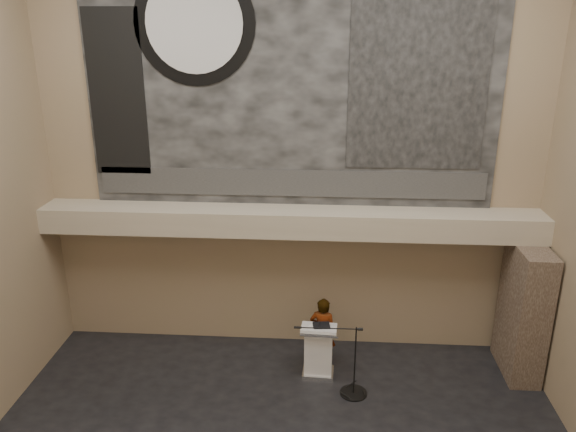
{
  "coord_description": "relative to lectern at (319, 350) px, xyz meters",
  "views": [
    {
      "loc": [
        0.69,
        -6.94,
        6.75
      ],
      "look_at": [
        0.0,
        3.2,
        3.2
      ],
      "focal_mm": 35.0,
      "sensor_mm": 36.0,
      "label": 1
    }
  ],
  "objects": [
    {
      "name": "wall_back",
      "position": [
        -0.64,
        1.29,
        3.7
      ],
      "size": [
        10.0,
        0.02,
        8.5
      ],
      "primitive_type": "cube",
      "color": "#8B7858",
      "rests_on": "floor"
    },
    {
      "name": "wall_front",
      "position": [
        -0.64,
        -6.71,
        3.7
      ],
      "size": [
        10.0,
        0.02,
        8.5
      ],
      "primitive_type": "cube",
      "color": "#8B7858",
      "rests_on": "floor"
    },
    {
      "name": "soffit",
      "position": [
        -0.64,
        0.89,
        2.4
      ],
      "size": [
        10.0,
        0.8,
        0.5
      ],
      "primitive_type": "cube",
      "color": "tan",
      "rests_on": "wall_back"
    },
    {
      "name": "sprinkler_left",
      "position": [
        -2.24,
        0.84,
        2.12
      ],
      "size": [
        0.04,
        0.04,
        0.06
      ],
      "primitive_type": "cylinder",
      "color": "#B2893D",
      "rests_on": "soffit"
    },
    {
      "name": "sprinkler_right",
      "position": [
        1.26,
        0.84,
        2.12
      ],
      "size": [
        0.04,
        0.04,
        0.06
      ],
      "primitive_type": "cylinder",
      "color": "#B2893D",
      "rests_on": "soffit"
    },
    {
      "name": "banner",
      "position": [
        -0.64,
        1.26,
        5.15
      ],
      "size": [
        8.0,
        0.05,
        5.0
      ],
      "primitive_type": "cube",
      "color": "black",
      "rests_on": "wall_back"
    },
    {
      "name": "banner_text_strip",
      "position": [
        -0.64,
        1.22,
        3.1
      ],
      "size": [
        7.76,
        0.02,
        0.55
      ],
      "primitive_type": "cube",
      "color": "#2D2D2D",
      "rests_on": "banner"
    },
    {
      "name": "banner_clock_rim",
      "position": [
        -2.44,
        1.22,
        6.15
      ],
      "size": [
        2.3,
        0.02,
        2.3
      ],
      "primitive_type": "cylinder",
      "rotation": [
        1.57,
        0.0,
        0.0
      ],
      "color": "black",
      "rests_on": "banner"
    },
    {
      "name": "banner_clock_face",
      "position": [
        -2.44,
        1.2,
        6.15
      ],
      "size": [
        1.84,
        0.02,
        1.84
      ],
      "primitive_type": "cylinder",
      "rotation": [
        1.57,
        0.0,
        0.0
      ],
      "color": "silver",
      "rests_on": "banner"
    },
    {
      "name": "banner_building_print",
      "position": [
        1.76,
        1.22,
        5.25
      ],
      "size": [
        2.6,
        0.02,
        3.6
      ],
      "primitive_type": "cube",
      "color": "black",
      "rests_on": "banner"
    },
    {
      "name": "banner_brick_print",
      "position": [
        -4.04,
        1.22,
        4.85
      ],
      "size": [
        1.1,
        0.02,
        3.2
      ],
      "primitive_type": "cube",
      "color": "black",
      "rests_on": "banner"
    },
    {
      "name": "stone_pier",
      "position": [
        4.01,
        0.44,
        0.8
      ],
      "size": [
        0.6,
        1.4,
        2.7
      ],
      "primitive_type": "cube",
      "color": "#413228",
      "rests_on": "floor"
    },
    {
      "name": "lectern",
      "position": [
        0.0,
        0.0,
        0.0
      ],
      "size": [
        0.72,
        0.54,
        1.13
      ],
      "rotation": [
        0.0,
        0.0,
        -0.06
      ],
      "color": "silver",
      "rests_on": "floor"
    },
    {
      "name": "binder",
      "position": [
        0.05,
        -0.01,
        0.56
      ],
      "size": [
        0.36,
        0.3,
        0.04
      ],
      "primitive_type": "cube",
      "rotation": [
        0.0,
        0.0,
        0.12
      ],
      "color": "black",
      "rests_on": "lectern"
    },
    {
      "name": "papers",
      "position": [
        -0.1,
        -0.03,
        0.55
      ],
      "size": [
        0.28,
        0.31,
        0.0
      ],
      "primitive_type": "cube",
      "rotation": [
        0.0,
        0.0,
        -0.42
      ],
      "color": "white",
      "rests_on": "lectern"
    },
    {
      "name": "speaker_person",
      "position": [
        0.07,
        0.37,
        0.2
      ],
      "size": [
        0.62,
        0.48,
        1.51
      ],
      "primitive_type": "imported",
      "rotation": [
        0.0,
        0.0,
        2.91
      ],
      "color": "white",
      "rests_on": "floor"
    },
    {
      "name": "mic_stand",
      "position": [
        0.65,
        -0.58,
        -0.34
      ],
      "size": [
        1.4,
        0.52,
        1.44
      ],
      "rotation": [
        0.0,
        0.0,
        0.01
      ],
      "color": "black",
      "rests_on": "floor"
    }
  ]
}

